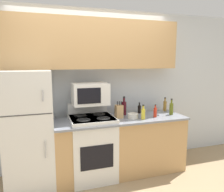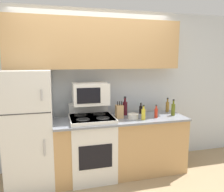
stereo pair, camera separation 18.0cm
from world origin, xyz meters
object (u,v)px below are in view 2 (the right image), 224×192
(bottle_cooking_spray, at_px, (143,114))
(bottle_wine_red, at_px, (125,108))
(microwave, at_px, (90,94))
(bottle_soy_sauce, at_px, (141,109))
(bottle_vinegar, at_px, (167,106))
(bottle_olive_oil, at_px, (173,109))
(refrigerator, at_px, (30,128))
(bottle_hot_sauce, at_px, (156,113))
(bowl, at_px, (133,116))
(knife_block, at_px, (119,111))
(stove, at_px, (92,146))

(bottle_cooking_spray, bearing_deg, bottle_wine_red, 117.82)
(microwave, bearing_deg, bottle_soy_sauce, 6.69)
(bottle_cooking_spray, distance_m, bottle_vinegar, 0.69)
(bottle_vinegar, relative_size, bottle_olive_oil, 0.92)
(refrigerator, distance_m, bottle_hot_sauce, 1.85)
(bottle_cooking_spray, height_order, bottle_soy_sauce, bottle_cooking_spray)
(refrigerator, distance_m, bowl, 1.49)
(bottle_hot_sauce, relative_size, bottle_olive_oil, 0.77)
(bottle_cooking_spray, bearing_deg, refrigerator, 171.71)
(knife_block, bearing_deg, microwave, 169.17)
(bottle_hot_sauce, distance_m, bottle_olive_oil, 0.33)
(refrigerator, relative_size, bottle_wine_red, 5.40)
(knife_block, bearing_deg, bottle_cooking_spray, -30.11)
(refrigerator, distance_m, stove, 0.92)
(bowl, distance_m, bottle_olive_oil, 0.69)
(bottle_wine_red, relative_size, bottle_cooking_spray, 1.36)
(bottle_olive_oil, bearing_deg, knife_block, 175.83)
(stove, relative_size, bottle_cooking_spray, 4.99)
(microwave, relative_size, bottle_wine_red, 1.73)
(refrigerator, xyz_separation_m, bowl, (1.48, -0.14, 0.11))
(refrigerator, distance_m, bottle_soy_sauce, 1.72)
(bowl, relative_size, bottle_olive_oil, 0.63)
(bottle_vinegar, bearing_deg, bottle_cooking_spray, -148.25)
(bottle_wine_red, distance_m, bottle_vinegar, 0.77)
(knife_block, xyz_separation_m, bottle_wine_red, (0.14, 0.15, 0.02))
(stove, distance_m, bottle_cooking_spray, 0.90)
(stove, xyz_separation_m, bottle_wine_red, (0.57, 0.18, 0.52))
(microwave, xyz_separation_m, bottle_cooking_spray, (0.74, -0.26, -0.29))
(bowl, height_order, bottle_wine_red, bottle_wine_red)
(stove, relative_size, bowl, 6.71)
(stove, relative_size, microwave, 2.12)
(bottle_hot_sauce, xyz_separation_m, bottle_vinegar, (0.36, 0.31, 0.02))
(knife_block, relative_size, bottle_olive_oil, 1.00)
(refrigerator, bearing_deg, bottle_olive_oil, -3.03)
(bottle_vinegar, bearing_deg, bottle_hot_sauce, -139.19)
(bottle_soy_sauce, bearing_deg, bottle_hot_sauce, -68.27)
(refrigerator, xyz_separation_m, microwave, (0.87, 0.03, 0.45))
(bottle_olive_oil, bearing_deg, bottle_soy_sauce, 151.57)
(knife_block, height_order, bottle_soy_sauce, knife_block)
(bowl, relative_size, bottle_vinegar, 0.68)
(knife_block, distance_m, bottle_vinegar, 0.92)
(knife_block, distance_m, bottle_olive_oil, 0.88)
(bottle_hot_sauce, relative_size, bottle_cooking_spray, 0.91)
(bottle_hot_sauce, height_order, bottle_cooking_spray, bottle_cooking_spray)
(refrigerator, height_order, bottle_cooking_spray, refrigerator)
(bottle_wine_red, height_order, bottle_soy_sauce, bottle_wine_red)
(bowl, xyz_separation_m, bottle_cooking_spray, (0.13, -0.09, 0.05))
(stove, bearing_deg, bottle_vinegar, 8.90)
(bottle_hot_sauce, bearing_deg, bottle_cooking_spray, -166.73)
(stove, distance_m, bowl, 0.76)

